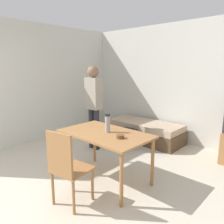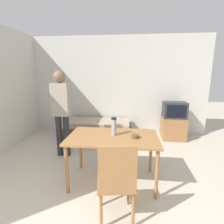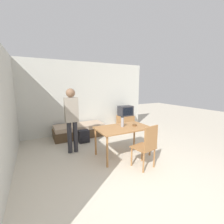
# 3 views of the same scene
# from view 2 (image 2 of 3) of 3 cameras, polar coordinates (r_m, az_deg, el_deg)

# --- Properties ---
(wall_back) EXTENTS (5.35, 0.06, 2.70)m
(wall_back) POSITION_cam_2_polar(r_m,az_deg,el_deg) (5.01, -0.49, 8.55)
(wall_back) COLOR silver
(wall_back) RESTS_ON ground_plane
(daybed) EXTENTS (1.77, 0.76, 0.45)m
(daybed) POSITION_cam_2_polar(r_m,az_deg,el_deg) (4.79, -4.67, -5.44)
(daybed) COLOR #4C3823
(daybed) RESTS_ON ground_plane
(tv) EXTENTS (0.58, 0.54, 0.98)m
(tv) POSITION_cam_2_polar(r_m,az_deg,el_deg) (4.85, 19.47, -3.09)
(tv) COLOR #9E6B3D
(tv) RESTS_ON ground_plane
(dining_table) EXTENTS (1.37, 0.82, 0.76)m
(dining_table) POSITION_cam_2_polar(r_m,az_deg,el_deg) (2.72, 0.36, -9.52)
(dining_table) COLOR #9E6B3D
(dining_table) RESTS_ON ground_plane
(wooden_chair) EXTENTS (0.50, 0.50, 0.99)m
(wooden_chair) POSITION_cam_2_polar(r_m,az_deg,el_deg) (2.06, 1.53, -21.30)
(wooden_chair) COLOR #9E6B3D
(wooden_chair) RESTS_ON ground_plane
(person_standing) EXTENTS (0.34, 0.23, 1.75)m
(person_standing) POSITION_cam_2_polar(r_m,az_deg,el_deg) (3.63, -16.25, 1.43)
(person_standing) COLOR #28282D
(person_standing) RESTS_ON ground_plane
(thermos_flask) EXTENTS (0.08, 0.08, 0.28)m
(thermos_flask) POSITION_cam_2_polar(r_m,az_deg,el_deg) (2.68, 0.62, -4.46)
(thermos_flask) COLOR #99999E
(thermos_flask) RESTS_ON dining_table
(mate_bowl) EXTENTS (0.11, 0.11, 0.05)m
(mate_bowl) POSITION_cam_2_polar(r_m,az_deg,el_deg) (2.63, 7.62, -7.87)
(mate_bowl) COLOR brown
(mate_bowl) RESTS_ON dining_table
(backpack) EXTENTS (0.33, 0.25, 0.40)m
(backpack) POSITION_cam_2_polar(r_m,az_deg,el_deg) (4.24, -6.56, -8.25)
(backpack) COLOR black
(backpack) RESTS_ON ground_plane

